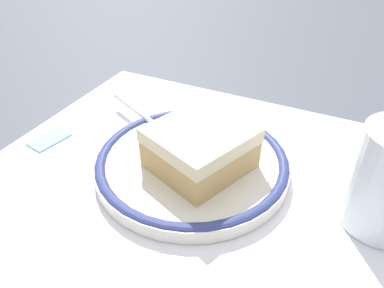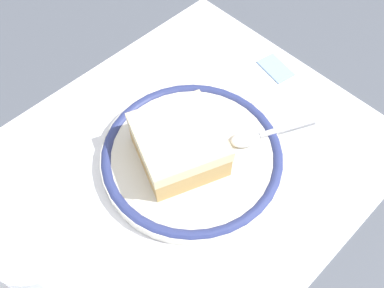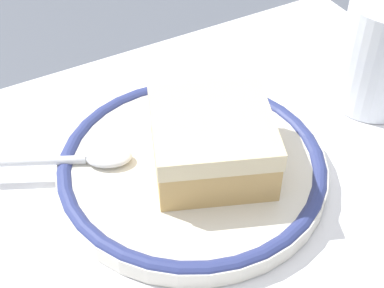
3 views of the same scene
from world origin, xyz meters
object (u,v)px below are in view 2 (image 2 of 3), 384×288
cup (49,264)px  plate (192,156)px  sugar_packet (276,67)px  napkin (14,178)px  cake_slice (178,144)px  spoon (264,134)px

cup → plate: bearing=2.0°
cup → sugar_packet: (0.39, 0.03, -0.04)m
cup → sugar_packet: bearing=4.8°
napkin → sugar_packet: size_ratio=2.28×
plate → cake_slice: (-0.01, 0.01, 0.03)m
spoon → cake_slice: bearing=150.9°
plate → cake_slice: bearing=146.0°
plate → napkin: size_ratio=1.92×
plate → sugar_packet: plate is taller
napkin → cake_slice: bearing=-37.8°
cake_slice → sugar_packet: cake_slice is taller
cake_slice → spoon: cake_slice is taller
cup → napkin: cup is taller
cup → sugar_packet: 0.39m
cake_slice → napkin: (-0.16, 0.12, -0.04)m
napkin → plate: bearing=-37.5°
spoon → napkin: 0.30m
plate → sugar_packet: bearing=7.6°
spoon → sugar_packet: spoon is taller
plate → spoon: spoon is taller
cake_slice → sugar_packet: size_ratio=2.46×
plate → cake_slice: 0.03m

